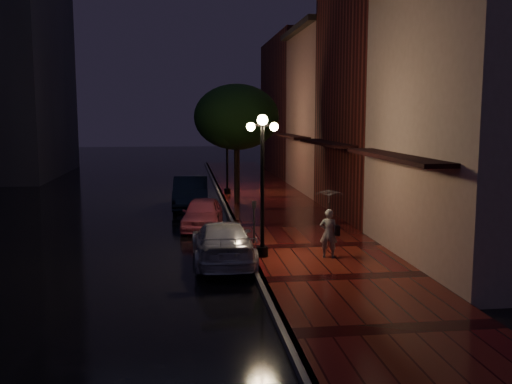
# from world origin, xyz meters

# --- Properties ---
(ground) EXTENTS (120.00, 120.00, 0.00)m
(ground) POSITION_xyz_m (0.00, 0.00, 0.00)
(ground) COLOR black
(ground) RESTS_ON ground
(sidewalk) EXTENTS (4.50, 60.00, 0.15)m
(sidewalk) POSITION_xyz_m (2.25, 0.00, 0.07)
(sidewalk) COLOR #470C0D
(sidewalk) RESTS_ON ground
(curb) EXTENTS (0.25, 60.00, 0.15)m
(curb) POSITION_xyz_m (0.00, 0.00, 0.07)
(curb) COLOR #595451
(curb) RESTS_ON ground
(storefront_near) EXTENTS (5.00, 8.00, 8.50)m
(storefront_near) POSITION_xyz_m (7.00, -6.00, 4.25)
(storefront_near) COLOR gray
(storefront_near) RESTS_ON ground
(storefront_mid) EXTENTS (5.00, 8.00, 11.00)m
(storefront_mid) POSITION_xyz_m (7.00, 2.00, 5.50)
(storefront_mid) COLOR #511914
(storefront_mid) RESTS_ON ground
(storefront_far) EXTENTS (5.00, 8.00, 9.00)m
(storefront_far) POSITION_xyz_m (7.00, 10.00, 4.50)
(storefront_far) COLOR #8C5951
(storefront_far) RESTS_ON ground
(storefront_extra) EXTENTS (5.00, 12.00, 10.00)m
(storefront_extra) POSITION_xyz_m (7.00, 20.00, 5.00)
(storefront_extra) COLOR #511914
(storefront_extra) RESTS_ON ground
(streetlamp_near) EXTENTS (0.96, 0.36, 4.31)m
(streetlamp_near) POSITION_xyz_m (0.35, -5.00, 2.60)
(streetlamp_near) COLOR black
(streetlamp_near) RESTS_ON sidewalk
(streetlamp_far) EXTENTS (0.96, 0.36, 4.31)m
(streetlamp_far) POSITION_xyz_m (0.35, 9.00, 2.60)
(streetlamp_far) COLOR black
(streetlamp_far) RESTS_ON sidewalk
(street_tree) EXTENTS (4.16, 4.16, 5.80)m
(street_tree) POSITION_xyz_m (0.61, 5.99, 4.24)
(street_tree) COLOR black
(street_tree) RESTS_ON sidewalk
(pink_car) EXTENTS (1.92, 3.76, 1.22)m
(pink_car) POSITION_xyz_m (-1.30, 0.25, 0.61)
(pink_car) COLOR #E15C74
(pink_car) RESTS_ON ground
(navy_car) EXTENTS (1.73, 4.65, 1.52)m
(navy_car) POSITION_xyz_m (-1.69, 5.30, 0.76)
(navy_car) COLOR black
(navy_car) RESTS_ON ground
(silver_car) EXTENTS (1.81, 4.41, 1.28)m
(silver_car) POSITION_xyz_m (-0.87, -5.13, 0.64)
(silver_car) COLOR #B3B2BB
(silver_car) RESTS_ON ground
(woman_with_umbrella) EXTENTS (0.87, 0.88, 2.09)m
(woman_with_umbrella) POSITION_xyz_m (2.32, -5.39, 1.53)
(woman_with_umbrella) COLOR silver
(woman_with_umbrella) RESTS_ON sidewalk
(parking_meter) EXTENTS (0.14, 0.11, 1.43)m
(parking_meter) POSITION_xyz_m (0.32, -3.16, 1.02)
(parking_meter) COLOR black
(parking_meter) RESTS_ON sidewalk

